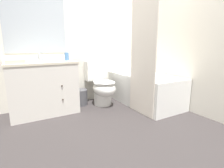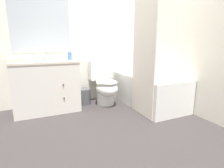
{
  "view_description": "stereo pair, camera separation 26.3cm",
  "coord_description": "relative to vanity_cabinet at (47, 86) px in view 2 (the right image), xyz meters",
  "views": [
    {
      "loc": [
        -1.18,
        -1.48,
        1.07
      ],
      "look_at": [
        0.11,
        0.74,
        0.49
      ],
      "focal_mm": 28.0,
      "sensor_mm": 36.0,
      "label": 1
    },
    {
      "loc": [
        -0.94,
        -1.6,
        1.07
      ],
      "look_at": [
        0.11,
        0.74,
        0.49
      ],
      "focal_mm": 28.0,
      "sensor_mm": 36.0,
      "label": 2
    }
  ],
  "objects": [
    {
      "name": "ground_plane",
      "position": [
        0.78,
        -1.36,
        -0.42
      ],
      "size": [
        14.0,
        14.0,
        0.0
      ],
      "primitive_type": "plane",
      "color": "#383333"
    },
    {
      "name": "wall_back",
      "position": [
        0.78,
        0.3,
        0.83
      ],
      "size": [
        8.0,
        0.06,
        2.5
      ],
      "color": "white",
      "rests_on": "ground_plane"
    },
    {
      "name": "wall_right",
      "position": [
        2.09,
        -0.54,
        0.83
      ],
      "size": [
        0.05,
        2.64,
        2.5
      ],
      "color": "white",
      "rests_on": "ground_plane"
    },
    {
      "name": "vanity_cabinet",
      "position": [
        0.0,
        0.0,
        0.0
      ],
      "size": [
        1.0,
        0.59,
        0.82
      ],
      "color": "silver",
      "rests_on": "ground_plane"
    },
    {
      "name": "sink_faucet",
      "position": [
        -0.0,
        0.21,
        0.44
      ],
      "size": [
        0.14,
        0.12,
        0.12
      ],
      "color": "silver",
      "rests_on": "vanity_cabinet"
    },
    {
      "name": "toilet",
      "position": [
        0.99,
        -0.08,
        -0.08
      ],
      "size": [
        0.41,
        0.68,
        0.77
      ],
      "color": "white",
      "rests_on": "ground_plane"
    },
    {
      "name": "bathtub",
      "position": [
        1.69,
        -0.43,
        -0.15
      ],
      "size": [
        0.73,
        1.41,
        0.54
      ],
      "color": "white",
      "rests_on": "ground_plane"
    },
    {
      "name": "shower_curtain",
      "position": [
        1.31,
        -0.8,
        0.56
      ],
      "size": [
        0.01,
        0.56,
        1.95
      ],
      "color": "silver",
      "rests_on": "ground_plane"
    },
    {
      "name": "wastebasket",
      "position": [
        0.64,
        0.07,
        -0.28
      ],
      "size": [
        0.23,
        0.23,
        0.28
      ],
      "color": "#4C4C51",
      "rests_on": "ground_plane"
    },
    {
      "name": "tissue_box",
      "position": [
        0.1,
        0.08,
        0.44
      ],
      "size": [
        0.14,
        0.15,
        0.1
      ],
      "color": "silver",
      "rests_on": "vanity_cabinet"
    },
    {
      "name": "soap_dispenser",
      "position": [
        0.39,
        -0.01,
        0.47
      ],
      "size": [
        0.07,
        0.07,
        0.16
      ],
      "color": "#4C7AB2",
      "rests_on": "vanity_cabinet"
    },
    {
      "name": "hand_towel_folded",
      "position": [
        -0.35,
        -0.17,
        0.43
      ],
      "size": [
        0.23,
        0.14,
        0.05
      ],
      "color": "beige",
      "rests_on": "vanity_cabinet"
    },
    {
      "name": "bath_towel_folded",
      "position": [
        1.52,
        -0.84,
        0.16
      ],
      "size": [
        0.29,
        0.25,
        0.08
      ],
      "color": "white",
      "rests_on": "bathtub"
    }
  ]
}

